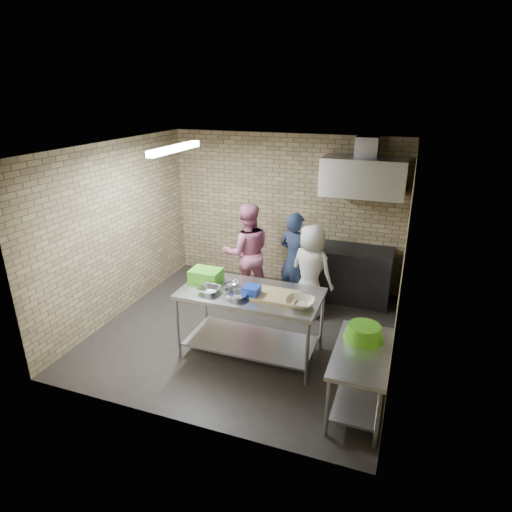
% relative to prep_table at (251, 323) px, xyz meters
% --- Properties ---
extents(floor, '(4.20, 4.20, 0.00)m').
position_rel_prep_table_xyz_m(floor, '(-0.28, 0.50, -0.46)').
color(floor, black).
rests_on(floor, ground).
extents(ceiling, '(4.20, 4.20, 0.00)m').
position_rel_prep_table_xyz_m(ceiling, '(-0.28, 0.50, 2.24)').
color(ceiling, black).
rests_on(ceiling, ground).
extents(back_wall, '(4.20, 0.06, 2.70)m').
position_rel_prep_table_xyz_m(back_wall, '(-0.28, 2.50, 0.89)').
color(back_wall, tan).
rests_on(back_wall, ground).
extents(front_wall, '(4.20, 0.06, 2.70)m').
position_rel_prep_table_xyz_m(front_wall, '(-0.28, -1.50, 0.89)').
color(front_wall, tan).
rests_on(front_wall, ground).
extents(left_wall, '(0.06, 4.00, 2.70)m').
position_rel_prep_table_xyz_m(left_wall, '(-2.38, 0.50, 0.89)').
color(left_wall, tan).
rests_on(left_wall, ground).
extents(right_wall, '(0.06, 4.00, 2.70)m').
position_rel_prep_table_xyz_m(right_wall, '(1.82, 0.50, 0.89)').
color(right_wall, tan).
rests_on(right_wall, ground).
extents(prep_table, '(1.85, 0.93, 0.93)m').
position_rel_prep_table_xyz_m(prep_table, '(0.00, 0.00, 0.00)').
color(prep_table, '#B5B7BC').
rests_on(prep_table, floor).
extents(side_counter, '(0.60, 1.20, 0.75)m').
position_rel_prep_table_xyz_m(side_counter, '(1.52, -0.60, -0.09)').
color(side_counter, silver).
rests_on(side_counter, floor).
extents(stove, '(1.20, 0.70, 0.90)m').
position_rel_prep_table_xyz_m(stove, '(1.07, 2.15, -0.01)').
color(stove, black).
rests_on(stove, floor).
extents(range_hood, '(1.30, 0.60, 0.60)m').
position_rel_prep_table_xyz_m(range_hood, '(1.07, 2.20, 1.64)').
color(range_hood, silver).
rests_on(range_hood, back_wall).
extents(hood_duct, '(0.35, 0.30, 0.30)m').
position_rel_prep_table_xyz_m(hood_duct, '(1.07, 2.35, 2.09)').
color(hood_duct, '#A5A8AD').
rests_on(hood_duct, back_wall).
extents(wall_shelf, '(0.80, 0.20, 0.04)m').
position_rel_prep_table_xyz_m(wall_shelf, '(1.37, 2.39, 1.46)').
color(wall_shelf, '#3F2B19').
rests_on(wall_shelf, back_wall).
extents(fluorescent_fixture, '(0.10, 1.25, 0.08)m').
position_rel_prep_table_xyz_m(fluorescent_fixture, '(-1.28, 0.50, 2.18)').
color(fluorescent_fixture, white).
rests_on(fluorescent_fixture, ceiling).
extents(green_crate, '(0.41, 0.31, 0.16)m').
position_rel_prep_table_xyz_m(green_crate, '(-0.70, 0.12, 0.55)').
color(green_crate, green).
rests_on(green_crate, prep_table).
extents(blue_tub, '(0.21, 0.21, 0.13)m').
position_rel_prep_table_xyz_m(blue_tub, '(0.05, -0.10, 0.53)').
color(blue_tub, '#1939BB').
rests_on(blue_tub, prep_table).
extents(cutting_board, '(0.57, 0.43, 0.03)m').
position_rel_prep_table_xyz_m(cutting_board, '(0.35, -0.02, 0.48)').
color(cutting_board, tan).
rests_on(cutting_board, prep_table).
extents(mixing_bowl_a, '(0.30, 0.30, 0.07)m').
position_rel_prep_table_xyz_m(mixing_bowl_a, '(-0.50, -0.20, 0.50)').
color(mixing_bowl_a, silver).
rests_on(mixing_bowl_a, prep_table).
extents(mixing_bowl_b, '(0.23, 0.23, 0.07)m').
position_rel_prep_table_xyz_m(mixing_bowl_b, '(-0.30, 0.05, 0.50)').
color(mixing_bowl_b, '#BABDC1').
rests_on(mixing_bowl_b, prep_table).
extents(mixing_bowl_c, '(0.28, 0.28, 0.07)m').
position_rel_prep_table_xyz_m(mixing_bowl_c, '(-0.10, -0.22, 0.50)').
color(mixing_bowl_c, silver).
rests_on(mixing_bowl_c, prep_table).
extents(ceramic_bowl, '(0.37, 0.37, 0.09)m').
position_rel_prep_table_xyz_m(ceramic_bowl, '(0.70, -0.15, 0.51)').
color(ceramic_bowl, beige).
rests_on(ceramic_bowl, prep_table).
extents(green_basin, '(0.46, 0.46, 0.17)m').
position_rel_prep_table_xyz_m(green_basin, '(1.50, -0.35, 0.37)').
color(green_basin, '#59C626').
rests_on(green_basin, side_counter).
extents(bottle_green, '(0.06, 0.06, 0.15)m').
position_rel_prep_table_xyz_m(bottle_green, '(1.52, 2.39, 1.55)').
color(bottle_green, green).
rests_on(bottle_green, wall_shelf).
extents(man_navy, '(0.68, 0.57, 1.59)m').
position_rel_prep_table_xyz_m(man_navy, '(0.16, 1.61, 0.33)').
color(man_navy, black).
rests_on(man_navy, floor).
extents(woman_pink, '(1.02, 0.95, 1.68)m').
position_rel_prep_table_xyz_m(woman_pink, '(-0.64, 1.54, 0.38)').
color(woman_pink, '#C4688A').
rests_on(woman_pink, floor).
extents(woman_white, '(0.84, 0.69, 1.49)m').
position_rel_prep_table_xyz_m(woman_white, '(0.49, 1.39, 0.28)').
color(woman_white, silver).
rests_on(woman_white, floor).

